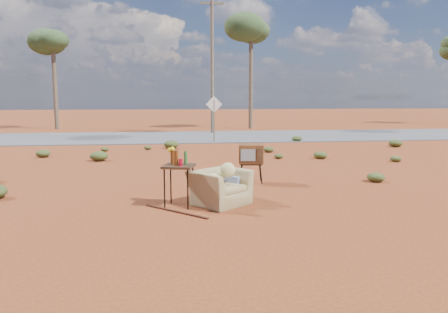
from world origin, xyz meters
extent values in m
plane|color=brown|center=(0.00, 0.00, 0.00)|extent=(140.00, 140.00, 0.00)
cube|color=#565659|center=(0.00, 15.00, 0.02)|extent=(140.00, 7.00, 0.04)
imported|color=#937E50|center=(0.29, -0.01, 0.46)|extent=(1.25, 1.20, 0.92)
ellipsoid|color=#CEC87E|center=(0.23, 0.00, 0.53)|extent=(0.33, 0.33, 0.20)
ellipsoid|color=#CEC87E|center=(0.45, -0.11, 0.71)|extent=(0.29, 0.15, 0.29)
cube|color=navy|center=(0.61, 0.38, 0.27)|extent=(0.78, 0.81, 0.54)
cube|color=black|center=(1.34, 2.11, 0.48)|extent=(0.58, 0.48, 0.03)
cylinder|color=black|center=(1.07, 1.96, 0.24)|extent=(0.03, 0.03, 0.48)
cylinder|color=black|center=(1.55, 1.89, 0.24)|extent=(0.03, 0.03, 0.48)
cylinder|color=black|center=(1.12, 2.33, 0.24)|extent=(0.03, 0.03, 0.48)
cylinder|color=black|center=(1.61, 2.26, 0.24)|extent=(0.03, 0.03, 0.48)
cube|color=brown|center=(1.34, 2.11, 0.73)|extent=(0.66, 0.54, 0.46)
cube|color=gray|center=(1.22, 1.88, 0.73)|extent=(0.36, 0.07, 0.29)
cube|color=#472D19|center=(1.51, 1.84, 0.73)|extent=(0.14, 0.04, 0.33)
cube|color=#3B2415|center=(-0.51, -0.06, 0.80)|extent=(0.70, 0.70, 0.05)
cylinder|color=black|center=(-0.79, -0.21, 0.40)|extent=(0.03, 0.03, 0.80)
cylinder|color=black|center=(-0.35, -0.34, 0.40)|extent=(0.03, 0.03, 0.80)
cylinder|color=black|center=(-0.67, 0.23, 0.40)|extent=(0.03, 0.03, 0.80)
cylinder|color=black|center=(-0.23, 0.10, 0.40)|extent=(0.03, 0.03, 0.80)
cylinder|color=#51250D|center=(-0.63, 0.04, 0.97)|extent=(0.08, 0.08, 0.30)
cylinder|color=#51250D|center=(-0.56, -0.14, 0.98)|extent=(0.08, 0.08, 0.32)
cylinder|color=#285F2B|center=(-0.37, 0.02, 0.96)|extent=(0.07, 0.07, 0.27)
cylinder|color=red|center=(-0.48, -0.18, 0.89)|extent=(0.07, 0.07, 0.15)
cylinder|color=silver|center=(-0.63, 0.15, 0.90)|extent=(0.09, 0.09, 0.16)
ellipsoid|color=#F9F71A|center=(-0.63, 0.15, 1.07)|extent=(0.18, 0.18, 0.14)
cylinder|color=#532216|center=(-0.59, -0.51, 0.02)|extent=(1.14, 1.16, 0.04)
cylinder|color=brown|center=(1.50, 12.00, 1.00)|extent=(0.06, 0.06, 2.00)
cube|color=silver|center=(1.50, 12.00, 1.80)|extent=(0.78, 0.04, 0.78)
cylinder|color=brown|center=(-8.00, 22.00, 3.00)|extent=(0.28, 0.28, 6.00)
ellipsoid|color=#344E28|center=(-8.00, 22.00, 5.50)|extent=(3.20, 3.20, 2.20)
cylinder|color=brown|center=(5.00, 21.00, 3.50)|extent=(0.28, 0.28, 7.00)
ellipsoid|color=#344E28|center=(5.00, 21.00, 6.50)|extent=(3.20, 3.20, 2.20)
cylinder|color=brown|center=(2.00, 17.50, 4.00)|extent=(0.20, 0.20, 8.00)
cube|color=brown|center=(2.00, 17.50, 7.50)|extent=(1.40, 0.10, 0.10)
ellipsoid|color=#3D4A20|center=(4.50, 1.80, 0.12)|extent=(0.44, 0.44, 0.24)
ellipsoid|color=#3D4A20|center=(-3.00, 6.50, 0.17)|extent=(0.60, 0.60, 0.33)
ellipsoid|color=#3D4A20|center=(6.80, 5.00, 0.10)|extent=(0.36, 0.36, 0.20)
ellipsoid|color=#3D4A20|center=(3.20, 8.00, 0.11)|extent=(0.40, 0.40, 0.22)
ellipsoid|color=#3D4A20|center=(-1.50, 9.50, 0.08)|extent=(0.30, 0.30, 0.17)
camera|label=1|loc=(-0.74, -8.45, 2.12)|focal=35.00mm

